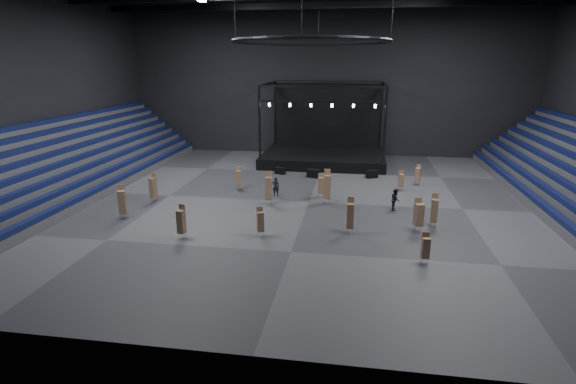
# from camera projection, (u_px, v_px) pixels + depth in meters

# --- Properties ---
(floor) EXTENTS (50.00, 50.00, 0.00)m
(floor) POSITION_uv_depth(u_px,v_px,m) (309.00, 202.00, 38.17)
(floor) COLOR #454547
(floor) RESTS_ON ground
(wall_back) EXTENTS (50.00, 0.20, 18.00)m
(wall_back) POSITION_uv_depth(u_px,v_px,m) (328.00, 82.00, 55.55)
(wall_back) COLOR black
(wall_back) RESTS_ON ground
(wall_front) EXTENTS (50.00, 0.20, 18.00)m
(wall_front) POSITION_uv_depth(u_px,v_px,m) (247.00, 137.00, 15.73)
(wall_front) COLOR black
(wall_front) RESTS_ON ground
(wall_left) EXTENTS (0.20, 42.00, 18.00)m
(wall_left) POSITION_uv_depth(u_px,v_px,m) (27.00, 91.00, 39.32)
(wall_left) COLOR black
(wall_left) RESTS_ON ground
(bleachers_left) EXTENTS (7.20, 40.00, 6.40)m
(bleachers_left) POSITION_uv_depth(u_px,v_px,m) (60.00, 172.00, 41.06)
(bleachers_left) COLOR #4D4D4F
(bleachers_left) RESTS_ON floor
(stage) EXTENTS (14.00, 10.00, 9.20)m
(stage) POSITION_uv_depth(u_px,v_px,m) (324.00, 149.00, 53.16)
(stage) COLOR black
(stage) RESTS_ON floor
(truss_ring) EXTENTS (12.30, 12.30, 5.15)m
(truss_ring) POSITION_uv_depth(u_px,v_px,m) (311.00, 41.00, 34.51)
(truss_ring) COLOR black
(truss_ring) RESTS_ON ceiling
(flight_case_left) EXTENTS (1.19, 0.87, 0.72)m
(flight_case_left) POSITION_uv_depth(u_px,v_px,m) (280.00, 171.00, 47.54)
(flight_case_left) COLOR black
(flight_case_left) RESTS_ON floor
(flight_case_mid) EXTENTS (1.40, 0.96, 0.85)m
(flight_case_mid) POSITION_uv_depth(u_px,v_px,m) (313.00, 173.00, 46.10)
(flight_case_mid) COLOR black
(flight_case_mid) RESTS_ON floor
(flight_case_right) EXTENTS (1.30, 1.01, 0.78)m
(flight_case_right) POSITION_uv_depth(u_px,v_px,m) (372.00, 174.00, 45.95)
(flight_case_right) COLOR black
(flight_case_right) RESTS_ON floor
(chair_stack_0) EXTENTS (0.56, 0.56, 2.13)m
(chair_stack_0) POSITION_uv_depth(u_px,v_px,m) (321.00, 185.00, 39.17)
(chair_stack_0) COLOR silver
(chair_stack_0) RESTS_ON floor
(chair_stack_1) EXTENTS (0.65, 0.65, 2.66)m
(chair_stack_1) POSITION_uv_depth(u_px,v_px,m) (122.00, 202.00, 33.74)
(chair_stack_1) COLOR silver
(chair_stack_1) RESTS_ON floor
(chair_stack_2) EXTENTS (0.61, 0.61, 2.51)m
(chair_stack_2) POSITION_uv_depth(u_px,v_px,m) (153.00, 187.00, 37.88)
(chair_stack_2) COLOR silver
(chair_stack_2) RESTS_ON floor
(chair_stack_3) EXTENTS (0.56, 0.56, 2.16)m
(chair_stack_3) POSITION_uv_depth(u_px,v_px,m) (238.00, 178.00, 41.52)
(chair_stack_3) COLOR silver
(chair_stack_3) RESTS_ON floor
(chair_stack_4) EXTENTS (0.49, 0.49, 1.92)m
(chair_stack_4) POSITION_uv_depth(u_px,v_px,m) (426.00, 247.00, 26.34)
(chair_stack_4) COLOR silver
(chair_stack_4) RESTS_ON floor
(chair_stack_5) EXTENTS (0.52, 0.52, 1.83)m
(chair_stack_5) POSITION_uv_depth(u_px,v_px,m) (401.00, 180.00, 41.30)
(chair_stack_5) COLOR silver
(chair_stack_5) RESTS_ON floor
(chair_stack_6) EXTENTS (0.71, 0.71, 2.45)m
(chair_stack_6) POSITION_uv_depth(u_px,v_px,m) (419.00, 214.00, 31.20)
(chair_stack_6) COLOR silver
(chair_stack_6) RESTS_ON floor
(chair_stack_7) EXTENTS (0.48, 0.48, 2.50)m
(chair_stack_7) POSITION_uv_depth(u_px,v_px,m) (434.00, 210.00, 32.11)
(chair_stack_7) COLOR silver
(chair_stack_7) RESTS_ON floor
(chair_stack_8) EXTENTS (0.57, 0.57, 1.96)m
(chair_stack_8) POSITION_uv_depth(u_px,v_px,m) (418.00, 174.00, 43.23)
(chair_stack_8) COLOR silver
(chair_stack_8) RESTS_ON floor
(chair_stack_9) EXTENTS (0.58, 0.58, 2.83)m
(chair_stack_9) POSITION_uv_depth(u_px,v_px,m) (269.00, 188.00, 37.12)
(chair_stack_9) COLOR silver
(chair_stack_9) RESTS_ON floor
(chair_stack_10) EXTENTS (0.59, 0.59, 2.95)m
(chair_stack_10) POSITION_uv_depth(u_px,v_px,m) (327.00, 186.00, 37.35)
(chair_stack_10) COLOR silver
(chair_stack_10) RESTS_ON floor
(chair_stack_11) EXTENTS (0.48, 0.48, 2.59)m
(chair_stack_11) POSITION_uv_depth(u_px,v_px,m) (350.00, 215.00, 30.94)
(chair_stack_11) COLOR silver
(chair_stack_11) RESTS_ON floor
(chair_stack_12) EXTENTS (0.55, 0.55, 2.39)m
(chair_stack_12) POSITION_uv_depth(u_px,v_px,m) (181.00, 221.00, 30.05)
(chair_stack_12) COLOR silver
(chair_stack_12) RESTS_ON floor
(chair_stack_13) EXTENTS (0.59, 0.59, 2.08)m
(chair_stack_13) POSITION_uv_depth(u_px,v_px,m) (260.00, 221.00, 30.43)
(chair_stack_13) COLOR silver
(chair_stack_13) RESTS_ON floor
(man_center) EXTENTS (0.63, 0.42, 1.70)m
(man_center) POSITION_uv_depth(u_px,v_px,m) (276.00, 186.00, 39.74)
(man_center) COLOR black
(man_center) RESTS_ON floor
(crew_member) EXTENTS (0.72, 0.89, 1.75)m
(crew_member) POSITION_uv_depth(u_px,v_px,m) (395.00, 200.00, 35.90)
(crew_member) COLOR black
(crew_member) RESTS_ON floor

